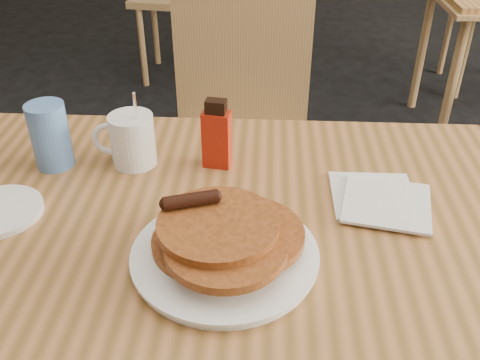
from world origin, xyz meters
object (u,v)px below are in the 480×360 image
chair_main_far (240,118)px  blue_tumbler (50,136)px  pancake_plate (224,246)px  coffee_mug (131,139)px  syrup_bottle (217,136)px  main_table (210,238)px

chair_main_far → blue_tumbler: bearing=-121.2°
blue_tumbler → pancake_plate: bearing=-35.3°
coffee_mug → syrup_bottle: 0.18m
syrup_bottle → blue_tumbler: (-0.34, -0.02, 0.00)m
chair_main_far → blue_tumbler: 0.73m
coffee_mug → blue_tumbler: bearing=-160.9°
coffee_mug → syrup_bottle: (0.18, 0.00, 0.01)m
pancake_plate → main_table: bearing=110.1°
pancake_plate → blue_tumbler: (-0.39, 0.27, 0.04)m
pancake_plate → blue_tumbler: size_ratio=2.23×
main_table → chair_main_far: (0.00, 0.76, -0.14)m
syrup_bottle → coffee_mug: bearing=-171.0°
main_table → coffee_mug: 0.28m
chair_main_far → main_table: bearing=-90.8°
main_table → coffee_mug: coffee_mug is taller
coffee_mug → syrup_bottle: size_ratio=1.16×
blue_tumbler → syrup_bottle: bearing=3.8°
chair_main_far → blue_tumbler: (-0.35, -0.59, 0.25)m
main_table → pancake_plate: bearing=-69.9°
coffee_mug → syrup_bottle: bearing=14.1°
pancake_plate → blue_tumbler: bearing=144.7°
main_table → syrup_bottle: bearing=91.6°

